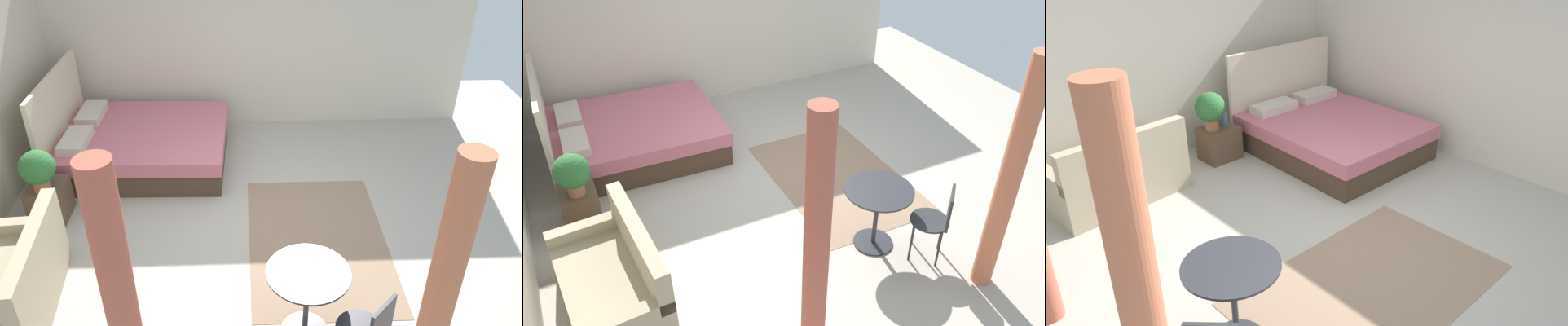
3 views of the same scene
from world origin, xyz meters
TOP-DOWN VIEW (x-y plane):
  - ground_plane at (0.00, 0.00)m, footprint 8.54×9.46m
  - wall_right at (2.77, 0.00)m, footprint 0.12×6.46m
  - area_rug at (-0.28, -0.58)m, footprint 2.39×1.56m
  - bed at (1.55, 1.71)m, footprint 1.92×2.32m
  - couch at (-1.21, 2.47)m, footprint 1.56×0.94m
  - nightstand at (0.29, 2.58)m, footprint 0.49×0.41m
  - potted_plant at (0.19, 2.58)m, footprint 0.40×0.40m
  - vase at (0.41, 2.59)m, footprint 0.09×0.09m
  - balcony_table at (-1.56, -0.29)m, footprint 0.74×0.74m
  - cafe_chair_near_window at (-2.02, -0.75)m, footprint 0.58×0.58m
  - curtain_left at (-2.52, -0.99)m, footprint 0.20×0.20m
  - curtain_right at (-2.52, 1.02)m, footprint 0.21×0.21m

SIDE VIEW (x-z plane):
  - ground_plane at x=0.00m, z-range -0.02..0.00m
  - area_rug at x=-0.28m, z-range 0.00..0.01m
  - nightstand at x=0.29m, z-range 0.00..0.46m
  - bed at x=1.55m, z-range -0.38..0.95m
  - couch at x=-1.21m, z-range -0.15..0.76m
  - balcony_table at x=-1.56m, z-range 0.15..0.90m
  - vase at x=0.41m, z-range 0.46..0.61m
  - cafe_chair_near_window at x=-2.02m, z-range 0.10..0.99m
  - potted_plant at x=0.19m, z-range 0.50..1.01m
  - curtain_left at x=-2.52m, z-range 0.00..2.51m
  - curtain_right at x=-2.52m, z-range 0.00..2.51m
  - wall_right at x=2.77m, z-range 0.00..2.83m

